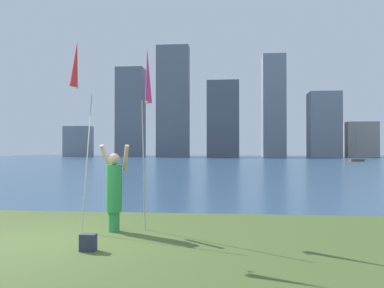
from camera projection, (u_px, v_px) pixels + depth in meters
The scene contains 13 objects.
ground at pixel (209, 162), 58.35m from camera, with size 120.00×138.00×0.12m.
person at pixel (114, 189), 8.61m from camera, with size 0.67×0.50×1.84m.
kite_flag_left at pixel (76, 70), 8.15m from camera, with size 0.16×1.13×3.90m.
kite_flag_right at pixel (148, 80), 9.03m from camera, with size 0.16×0.74×3.96m.
bag at pixel (88, 243), 6.93m from camera, with size 0.27×0.17×0.29m.
sailboat_4 at pixel (356, 160), 60.02m from camera, with size 2.37×1.46×4.39m.
skyline_tower_0 at pixel (78, 142), 100.41m from camera, with size 6.79×3.14×7.50m.
skyline_tower_1 at pixel (131, 112), 100.78m from camera, with size 6.68×4.73×21.93m.
skyline_tower_2 at pixel (173, 101), 100.28m from camera, with size 7.89×3.96×27.23m.
skyline_tower_3 at pixel (223, 119), 97.66m from camera, with size 7.62×4.70×18.18m.
skyline_tower_4 at pixel (273, 106), 99.73m from camera, with size 5.46×6.92×24.65m.
skyline_tower_5 at pixel (324, 125), 95.29m from camera, with size 7.08×6.10×15.13m.
skyline_tower_6 at pixel (359, 140), 97.03m from camera, with size 7.16×6.89×8.24m.
Camera 1 is at (3.49, -7.37, 1.72)m, focal length 38.16 mm.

